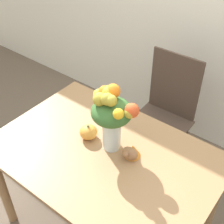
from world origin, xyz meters
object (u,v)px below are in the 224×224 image
at_px(turkey_figurine, 131,152).
at_px(dining_chair_near_window, 164,116).
at_px(flower_vase, 112,114).
at_px(pumpkin, 88,132).

relative_size(turkey_figurine, dining_chair_near_window, 0.13).
bearing_deg(dining_chair_near_window, flower_vase, -87.88).
height_order(flower_vase, turkey_figurine, flower_vase).
bearing_deg(dining_chair_near_window, pumpkin, -99.86).
bearing_deg(pumpkin, flower_vase, 10.58).
bearing_deg(pumpkin, dining_chair_near_window, 81.19).
distance_m(turkey_figurine, dining_chair_near_window, 0.78).
bearing_deg(flower_vase, turkey_figurine, 0.08).
bearing_deg(flower_vase, dining_chair_near_window, 93.17).
bearing_deg(pumpkin, turkey_figurine, 5.66).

